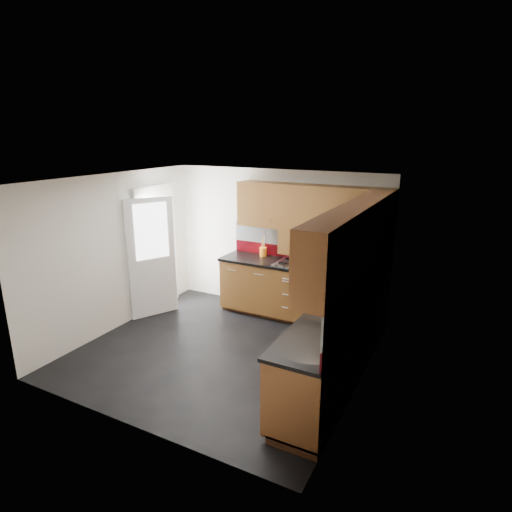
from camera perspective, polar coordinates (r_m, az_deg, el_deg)
The scene contains 14 objects.
room at distance 5.63m, azimuth -4.74°, elevation 0.97°, with size 4.00×3.80×2.64m.
base_cabinets at distance 6.16m, azimuth 7.65°, elevation -8.25°, with size 2.70×3.20×0.95m.
countertop at distance 5.97m, azimuth 7.66°, elevation -4.06°, with size 2.72×3.22×0.04m.
backsplash at distance 6.02m, azimuth 10.48°, elevation -1.13°, with size 2.70×3.20×0.54m.
upper_cabinets at distance 5.74m, azimuth 9.91°, elevation 4.55°, with size 2.50×3.20×0.72m.
extractor_hood at distance 6.90m, azimuth 5.74°, elevation 1.91°, with size 0.60×0.33×0.40m, color #553413.
glass_cabinet at distance 5.88m, azimuth 15.25°, elevation 4.77°, with size 0.32×0.80×0.66m.
back_door at distance 7.37m, azimuth -13.33°, elevation 0.48°, with size 0.42×1.19×2.04m.
gas_hob at distance 6.84m, azimuth 5.14°, elevation -1.03°, with size 0.60×0.53×0.05m.
utensil_pot at distance 7.26m, azimuth 0.97°, elevation 0.73°, with size 0.12×0.12×0.43m.
toaster at distance 6.67m, azimuth 14.86°, elevation -1.34°, with size 0.28×0.21×0.18m.
food_processor at distance 6.10m, azimuth 14.27°, elevation -2.37°, with size 0.19×0.19×0.31m.
paper_towel at distance 5.49m, azimuth 12.47°, elevation -4.42°, with size 0.13×0.13×0.27m, color white.
orange_cloth at distance 5.83m, azimuth 13.13°, elevation -4.58°, with size 0.14×0.12×0.02m, color #ED581A.
Camera 1 is at (2.92, -4.59, 2.97)m, focal length 30.00 mm.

